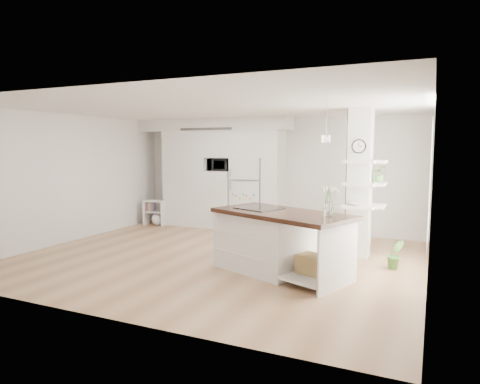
% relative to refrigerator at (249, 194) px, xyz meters
% --- Properties ---
extents(floor, '(7.00, 6.00, 0.01)m').
position_rel_refrigerator_xyz_m(floor, '(0.53, -2.68, -0.88)').
color(floor, tan).
rests_on(floor, ground).
extents(room, '(7.04, 6.04, 2.72)m').
position_rel_refrigerator_xyz_m(room, '(0.53, -2.68, 0.98)').
color(room, white).
rests_on(room, ground).
extents(cabinet_wall, '(4.00, 0.71, 2.70)m').
position_rel_refrigerator_xyz_m(cabinet_wall, '(-0.92, -0.01, 0.63)').
color(cabinet_wall, white).
rests_on(cabinet_wall, floor).
extents(refrigerator, '(0.78, 0.69, 1.75)m').
position_rel_refrigerator_xyz_m(refrigerator, '(0.00, 0.00, 0.00)').
color(refrigerator, white).
rests_on(refrigerator, floor).
extents(column, '(0.69, 0.90, 2.70)m').
position_rel_refrigerator_xyz_m(column, '(2.90, -1.55, 0.48)').
color(column, silver).
rests_on(column, floor).
extents(window, '(0.00, 2.40, 2.40)m').
position_rel_refrigerator_xyz_m(window, '(4.00, -2.38, 0.62)').
color(window, white).
rests_on(window, room).
extents(pendant_light, '(0.12, 0.12, 0.10)m').
position_rel_refrigerator_xyz_m(pendant_light, '(2.23, -2.53, 1.24)').
color(pendant_light, white).
rests_on(pendant_light, room).
extents(kitchen_island, '(2.46, 1.81, 1.57)m').
position_rel_refrigerator_xyz_m(kitchen_island, '(1.67, -3.06, -0.36)').
color(kitchen_island, white).
rests_on(kitchen_island, floor).
extents(bookshelf, '(0.58, 0.38, 0.64)m').
position_rel_refrigerator_xyz_m(bookshelf, '(-2.45, -0.41, -0.59)').
color(bookshelf, white).
rests_on(bookshelf, floor).
extents(floor_plant_a, '(0.33, 0.30, 0.50)m').
position_rel_refrigerator_xyz_m(floor_plant_a, '(3.52, -2.11, -0.63)').
color(floor_plant_a, '#478334').
rests_on(floor_plant_a, floor).
extents(floor_plant_b, '(0.34, 0.34, 0.47)m').
position_rel_refrigerator_xyz_m(floor_plant_b, '(2.69, -1.53, -0.64)').
color(floor_plant_b, '#478334').
rests_on(floor_plant_b, floor).
extents(microwave, '(0.54, 0.37, 0.30)m').
position_rel_refrigerator_xyz_m(microwave, '(-0.75, -0.06, 0.69)').
color(microwave, '#2D2D2D').
rests_on(microwave, cabinet_wall).
extents(shelf_plant, '(0.27, 0.23, 0.30)m').
position_rel_refrigerator_xyz_m(shelf_plant, '(3.15, -1.38, 0.65)').
color(shelf_plant, '#478334').
rests_on(shelf_plant, column).
extents(decor_bowl, '(0.22, 0.22, 0.05)m').
position_rel_refrigerator_xyz_m(decor_bowl, '(2.82, -1.78, 0.13)').
color(decor_bowl, white).
rests_on(decor_bowl, column).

